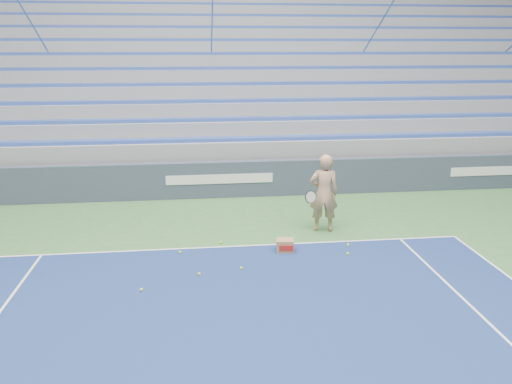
% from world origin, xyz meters
% --- Properties ---
extents(sponsor_barrier, '(30.00, 0.32, 1.10)m').
position_xyz_m(sponsor_barrier, '(0.00, 15.88, 0.55)').
color(sponsor_barrier, '#363F52').
rests_on(sponsor_barrier, ground).
extents(bleachers, '(31.00, 9.15, 7.30)m').
position_xyz_m(bleachers, '(0.00, 21.60, 2.36)').
color(bleachers, gray).
rests_on(bleachers, ground).
extents(tennis_player, '(0.99, 0.89, 1.94)m').
position_xyz_m(tennis_player, '(2.41, 12.69, 0.97)').
color(tennis_player, tan).
rests_on(tennis_player, ground).
extents(ball_box, '(0.42, 0.35, 0.29)m').
position_xyz_m(ball_box, '(1.25, 11.48, 0.14)').
color(ball_box, '#9B704B').
rests_on(ball_box, ground).
extents(tennis_ball_0, '(0.07, 0.07, 0.07)m').
position_xyz_m(tennis_ball_0, '(-1.75, 9.92, 0.03)').
color(tennis_ball_0, '#B6DF2D').
rests_on(tennis_ball_0, ground).
extents(tennis_ball_1, '(0.07, 0.07, 0.07)m').
position_xyz_m(tennis_ball_1, '(-1.09, 11.63, 0.03)').
color(tennis_ball_1, '#B6DF2D').
rests_on(tennis_ball_1, ground).
extents(tennis_ball_2, '(0.07, 0.07, 0.07)m').
position_xyz_m(tennis_ball_2, '(-0.67, 10.47, 0.03)').
color(tennis_ball_2, '#B6DF2D').
rests_on(tennis_ball_2, ground).
extents(tennis_ball_3, '(0.07, 0.07, 0.07)m').
position_xyz_m(tennis_ball_3, '(2.60, 11.12, 0.03)').
color(tennis_ball_3, '#B6DF2D').
rests_on(tennis_ball_3, ground).
extents(tennis_ball_4, '(0.07, 0.07, 0.07)m').
position_xyz_m(tennis_ball_4, '(0.20, 10.65, 0.03)').
color(tennis_ball_4, '#B6DF2D').
rests_on(tennis_ball_4, ground).
extents(tennis_ball_5, '(0.07, 0.07, 0.07)m').
position_xyz_m(tennis_ball_5, '(2.75, 11.61, 0.03)').
color(tennis_ball_5, '#B6DF2D').
rests_on(tennis_ball_5, ground).
extents(tennis_ball_6, '(0.07, 0.07, 0.07)m').
position_xyz_m(tennis_ball_6, '(-0.15, 12.11, 0.03)').
color(tennis_ball_6, '#B6DF2D').
rests_on(tennis_ball_6, ground).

